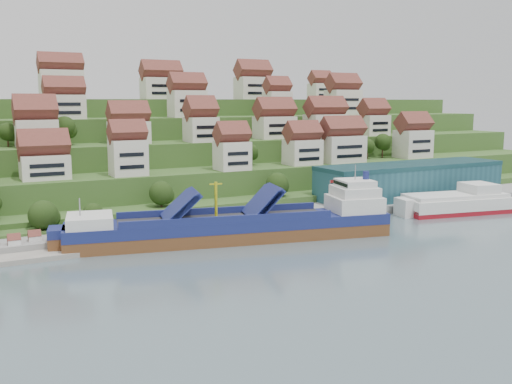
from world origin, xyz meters
TOP-DOWN VIEW (x-y plane):
  - ground at (0.00, 0.00)m, footprint 300.00×300.00m
  - quay at (20.00, 15.00)m, footprint 180.00×14.00m
  - pebble_beach at (-58.00, 12.00)m, footprint 45.00×20.00m
  - hillside at (0.00, 103.55)m, footprint 260.00×128.00m
  - hillside_village at (0.95, 60.75)m, footprint 158.10×63.37m
  - hillside_trees at (-8.88, 42.38)m, footprint 141.00×62.43m
  - warehouse at (52.00, 17.00)m, footprint 60.00×15.00m
  - flagpole at (18.11, 10.00)m, footprint 1.28×0.16m
  - beach_huts at (-60.00, 10.75)m, footprint 14.40×3.70m
  - cargo_ship at (-12.37, 0.27)m, footprint 71.77×25.52m
  - second_ship at (53.89, 0.59)m, footprint 31.26×16.27m

SIDE VIEW (x-z plane):
  - ground at x=0.00m, z-range 0.00..0.00m
  - pebble_beach at x=-58.00m, z-range 0.00..1.00m
  - quay at x=20.00m, z-range 0.00..2.20m
  - beach_huts at x=-60.00m, z-range 1.00..3.20m
  - second_ship at x=53.89m, z-range -1.71..6.92m
  - cargo_ship at x=-12.37m, z-range -4.78..10.88m
  - flagpole at x=18.11m, z-range 2.88..10.88m
  - warehouse at x=52.00m, z-range 2.20..12.20m
  - hillside at x=0.00m, z-range -4.84..26.16m
  - hillside_trees at x=-8.88m, z-range 0.05..31.49m
  - hillside_village at x=0.95m, z-range 9.70..39.09m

